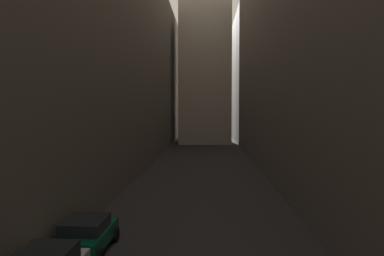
% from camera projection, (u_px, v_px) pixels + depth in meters
% --- Properties ---
extents(ground_plane, '(264.00, 264.00, 0.00)m').
position_uv_depth(ground_plane, '(203.00, 166.00, 40.98)').
color(ground_plane, '#232326').
extents(building_block_left, '(14.05, 108.00, 22.50)m').
position_uv_depth(building_block_left, '(86.00, 58.00, 42.95)').
color(building_block_left, '#60594F').
rests_on(building_block_left, ground).
extents(building_block_right, '(14.00, 108.00, 23.10)m').
position_uv_depth(building_block_right, '(323.00, 54.00, 41.93)').
color(building_block_right, '#60594F').
rests_on(building_block_right, ground).
extents(parked_car_left_far, '(1.97, 3.91, 1.42)m').
position_uv_depth(parked_car_left_far, '(86.00, 234.00, 16.37)').
color(parked_car_left_far, '#05472D').
rests_on(parked_car_left_far, ground).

